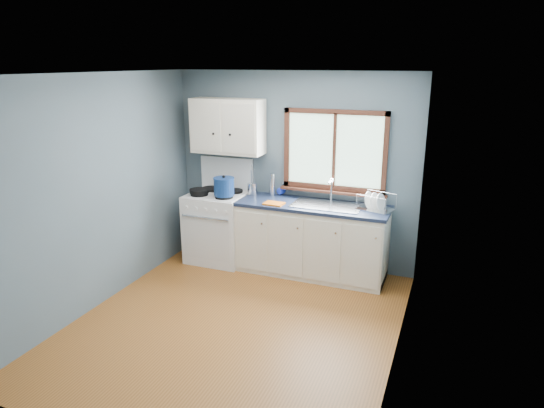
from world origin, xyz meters
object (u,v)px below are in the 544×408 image
(base_cabinets, at_px, (312,243))
(dish_rack, at_px, (375,205))
(skillet, at_px, (199,191))
(stockpot, at_px, (224,186))
(utensil_crock, at_px, (252,189))
(thermos, at_px, (272,185))
(gas_range, at_px, (218,225))
(sink, at_px, (327,210))

(base_cabinets, distance_m, dish_rack, 0.95)
(skillet, bearing_deg, stockpot, -7.85)
(utensil_crock, height_order, thermos, utensil_crock)
(thermos, bearing_deg, gas_range, -164.50)
(sink, bearing_deg, stockpot, -172.99)
(utensil_crock, bearing_deg, sink, -7.13)
(gas_range, relative_size, utensil_crock, 3.43)
(skillet, relative_size, stockpot, 1.38)
(sink, bearing_deg, base_cabinets, 179.87)
(gas_range, bearing_deg, dish_rack, 1.82)
(stockpot, bearing_deg, dish_rack, 6.30)
(base_cabinets, height_order, utensil_crock, utensil_crock)
(stockpot, relative_size, utensil_crock, 0.72)
(dish_rack, bearing_deg, gas_range, -160.94)
(base_cabinets, distance_m, stockpot, 1.32)
(thermos, bearing_deg, skillet, -158.49)
(sink, bearing_deg, utensil_crock, 172.87)
(gas_range, relative_size, stockpot, 4.78)
(sink, height_order, skillet, sink)
(base_cabinets, distance_m, sink, 0.48)
(sink, relative_size, utensil_crock, 2.12)
(gas_range, xyz_separation_m, thermos, (0.70, 0.19, 0.57))
(sink, bearing_deg, dish_rack, 4.68)
(stockpot, distance_m, dish_rack, 1.90)
(skillet, distance_m, dish_rack, 2.25)
(thermos, relative_size, dish_rack, 0.63)
(gas_range, distance_m, utensil_crock, 0.69)
(base_cabinets, xyz_separation_m, thermos, (-0.60, 0.18, 0.66))
(sink, bearing_deg, skillet, -174.14)
(gas_range, relative_size, thermos, 4.67)
(gas_range, distance_m, thermos, 0.93)
(skillet, bearing_deg, dish_rack, -3.88)
(base_cabinets, distance_m, thermos, 0.91)
(sink, height_order, stockpot, stockpot)
(stockpot, bearing_deg, utensil_crock, 47.66)
(gas_range, xyz_separation_m, sink, (1.49, 0.02, 0.37))
(gas_range, distance_m, stockpot, 0.63)
(base_cabinets, xyz_separation_m, stockpot, (-1.13, -0.16, 0.67))
(stockpot, distance_m, thermos, 0.63)
(sink, distance_m, dish_rack, 0.59)
(sink, height_order, dish_rack, sink)
(utensil_crock, bearing_deg, thermos, 9.96)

